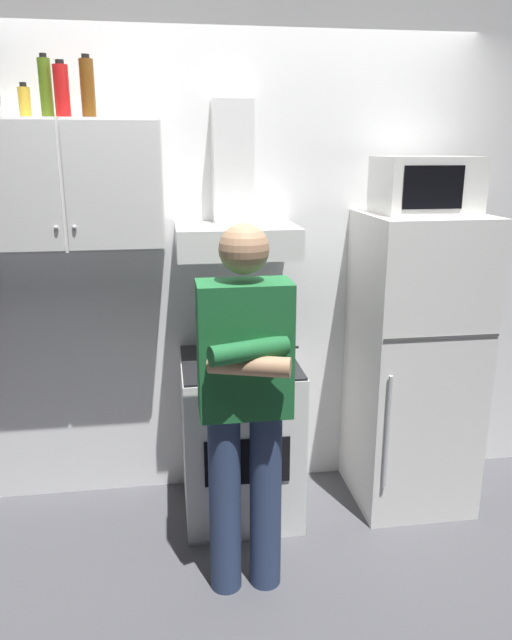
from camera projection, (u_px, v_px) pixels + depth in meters
name	position (u px, v px, depth m)	size (l,w,h in m)	color
ground_plane	(256.00, 534.00, 3.09)	(7.00, 7.00, 0.00)	#4C4C51
back_wall_tiled	(240.00, 256.00, 3.29)	(4.80, 0.10, 2.70)	white
upper_cabinet	(68.00, 185.00, 2.84)	(0.90, 0.37, 0.60)	silver
stove_oven	(240.00, 437.00, 3.20)	(0.60, 0.62, 0.87)	white
range_hood	(235.00, 215.00, 3.00)	(0.60, 0.44, 0.75)	white
refrigerator	(413.00, 363.00, 3.23)	(0.60, 0.62, 1.60)	white
microwave	(425.00, 185.00, 2.99)	(0.48, 0.37, 0.28)	silver
person_standing	(245.00, 402.00, 2.49)	(0.38, 0.33, 1.64)	navy
cooking_pot	(268.00, 355.00, 2.97)	(0.31, 0.21, 0.11)	#B7BABF
bottle_spice_jar	(25.00, 102.00, 2.72)	(0.05, 0.05, 0.15)	gold
bottle_beer_brown	(88.00, 88.00, 2.73)	(0.07, 0.07, 0.28)	brown
bottle_olive_oil	(46.00, 88.00, 2.73)	(0.06, 0.06, 0.28)	#4C6B19
bottle_soda_red	(62.00, 91.00, 2.71)	(0.07, 0.07, 0.25)	red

